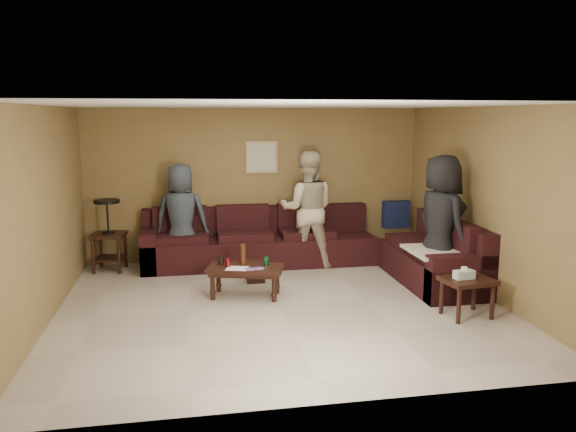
% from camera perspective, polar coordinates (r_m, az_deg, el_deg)
% --- Properties ---
extents(room, '(5.60, 5.50, 2.50)m').
position_cam_1_polar(room, '(6.84, -0.80, 4.15)').
color(room, '#BBAE9E').
rests_on(room, ground).
extents(sectional_sofa, '(4.65, 2.90, 0.97)m').
position_cam_1_polar(sectional_sofa, '(8.70, 2.88, -3.49)').
color(sectional_sofa, black).
rests_on(sectional_sofa, ground).
extents(coffee_table, '(1.08, 0.74, 0.69)m').
position_cam_1_polar(coffee_table, '(7.48, -4.39, -5.57)').
color(coffee_table, black).
rests_on(coffee_table, ground).
extents(end_table_left, '(0.55, 0.55, 1.11)m').
position_cam_1_polar(end_table_left, '(9.08, -17.76, -1.73)').
color(end_table_left, black).
rests_on(end_table_left, ground).
extents(side_table_right, '(0.63, 0.54, 0.62)m').
position_cam_1_polar(side_table_right, '(7.05, 17.73, -6.57)').
color(side_table_right, black).
rests_on(side_table_right, ground).
extents(waste_bin, '(0.27, 0.27, 0.31)m').
position_cam_1_polar(waste_bin, '(8.19, -3.33, -5.59)').
color(waste_bin, black).
rests_on(waste_bin, ground).
extents(wall_art, '(0.52, 0.04, 0.52)m').
position_cam_1_polar(wall_art, '(9.29, -2.71, 5.98)').
color(wall_art, tan).
rests_on(wall_art, ground).
extents(person_left, '(0.89, 0.67, 1.66)m').
position_cam_1_polar(person_left, '(8.84, -10.77, -0.09)').
color(person_left, '#2E3641').
rests_on(person_left, ground).
extents(person_middle, '(1.02, 0.87, 1.83)m').
position_cam_1_polar(person_middle, '(8.88, 1.97, 0.69)').
color(person_middle, '#C1B38F').
rests_on(person_middle, ground).
extents(person_right, '(0.76, 1.01, 1.87)m').
position_cam_1_polar(person_right, '(7.94, 15.27, -0.69)').
color(person_right, black).
rests_on(person_right, ground).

